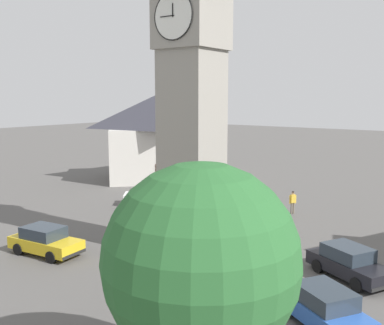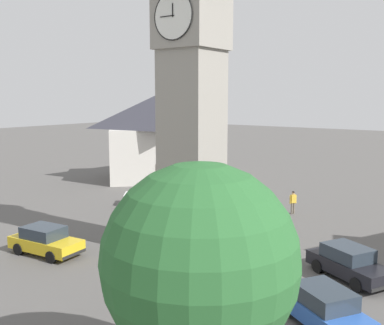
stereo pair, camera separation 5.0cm
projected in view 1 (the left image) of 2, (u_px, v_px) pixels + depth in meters
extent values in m
plane|color=#565451|center=(192.00, 254.00, 24.56)|extent=(200.00, 200.00, 0.00)
cube|color=gray|center=(192.00, 248.00, 24.52)|extent=(3.37, 3.37, 0.60)
cube|color=gray|center=(192.00, 149.00, 23.74)|extent=(2.70, 2.70, 10.19)
cube|color=gray|center=(192.00, 20.00, 22.79)|extent=(3.02, 3.02, 2.97)
cylinder|color=white|center=(173.00, 16.00, 21.55)|extent=(2.26, 0.04, 2.26)
torus|color=black|center=(173.00, 16.00, 21.55)|extent=(2.32, 0.06, 2.32)
cube|color=black|center=(173.00, 10.00, 21.49)|extent=(0.05, 0.02, 0.63)
cube|color=black|center=(167.00, 16.00, 21.72)|extent=(0.86, 0.02, 0.04)
cylinder|color=white|center=(209.00, 24.00, 24.02)|extent=(2.26, 0.04, 2.26)
torus|color=black|center=(209.00, 24.00, 24.03)|extent=(2.32, 0.06, 2.32)
cube|color=#2D5BB7|center=(321.00, 310.00, 16.76)|extent=(4.38, 3.62, 0.64)
cube|color=#28333D|center=(325.00, 296.00, 16.53)|extent=(2.61, 2.44, 0.64)
cylinder|color=black|center=(284.00, 307.00, 17.63)|extent=(0.66, 0.53, 0.64)
cylinder|color=black|center=(318.00, 300.00, 18.22)|extent=(0.66, 0.53, 0.64)
cube|color=black|center=(290.00, 294.00, 18.64)|extent=(0.99, 1.47, 0.16)
cube|color=gold|center=(46.00, 244.00, 24.34)|extent=(4.26, 2.13, 0.64)
cube|color=#28333D|center=(43.00, 232.00, 24.33)|extent=(2.25, 1.77, 0.64)
cylinder|color=black|center=(74.00, 248.00, 24.47)|extent=(0.66, 0.29, 0.64)
cylinder|color=black|center=(51.00, 257.00, 23.09)|extent=(0.66, 0.29, 0.64)
cylinder|color=black|center=(42.00, 241.00, 25.67)|extent=(0.66, 0.29, 0.64)
cylinder|color=black|center=(18.00, 249.00, 24.30)|extent=(0.66, 0.29, 0.64)
cube|color=black|center=(74.00, 254.00, 23.38)|extent=(0.30, 1.67, 0.16)
cube|color=white|center=(151.00, 197.00, 35.60)|extent=(4.30, 3.83, 0.64)
cube|color=#28333D|center=(152.00, 190.00, 35.51)|extent=(2.62, 2.51, 0.64)
cylinder|color=black|center=(134.00, 203.00, 34.82)|extent=(0.64, 0.56, 0.64)
cylinder|color=black|center=(136.00, 198.00, 36.40)|extent=(0.64, 0.56, 0.64)
cylinder|color=black|center=(166.00, 203.00, 34.87)|extent=(0.64, 0.56, 0.64)
cylinder|color=black|center=(167.00, 198.00, 36.46)|extent=(0.64, 0.56, 0.64)
cube|color=black|center=(125.00, 200.00, 35.59)|extent=(1.10, 1.40, 0.16)
cube|color=black|center=(349.00, 266.00, 21.12)|extent=(4.42, 3.41, 0.64)
cube|color=#28333D|center=(348.00, 253.00, 21.16)|extent=(2.58, 2.36, 0.64)
cylinder|color=black|center=(383.00, 278.00, 20.42)|extent=(0.67, 0.49, 0.64)
cylinder|color=black|center=(357.00, 285.00, 19.71)|extent=(0.67, 0.49, 0.64)
cylinder|color=black|center=(342.00, 261.00, 22.60)|extent=(0.67, 0.49, 0.64)
cylinder|color=black|center=(318.00, 266.00, 21.89)|extent=(0.67, 0.49, 0.64)
cylinder|color=#706656|center=(291.00, 208.00, 32.81)|extent=(0.13, 0.13, 0.82)
cylinder|color=#706656|center=(294.00, 208.00, 32.86)|extent=(0.13, 0.13, 0.82)
cube|color=gold|center=(293.00, 199.00, 32.73)|extent=(0.39, 0.42, 0.60)
cylinder|color=gold|center=(290.00, 200.00, 32.66)|extent=(0.09, 0.09, 0.60)
cylinder|color=gold|center=(296.00, 199.00, 32.82)|extent=(0.09, 0.09, 0.60)
sphere|color=tan|center=(293.00, 193.00, 32.67)|extent=(0.22, 0.22, 0.22)
sphere|color=black|center=(293.00, 192.00, 32.66)|extent=(0.20, 0.20, 0.20)
sphere|color=#28602D|center=(201.00, 260.00, 11.45)|extent=(5.08, 5.08, 5.08)
cube|color=beige|center=(158.00, 153.00, 46.65)|extent=(12.28, 12.26, 5.28)
pyramid|color=#383842|center=(158.00, 111.00, 46.03)|extent=(12.90, 12.88, 3.41)
cube|color=#422819|center=(161.00, 175.00, 43.16)|extent=(0.84, 0.83, 2.10)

